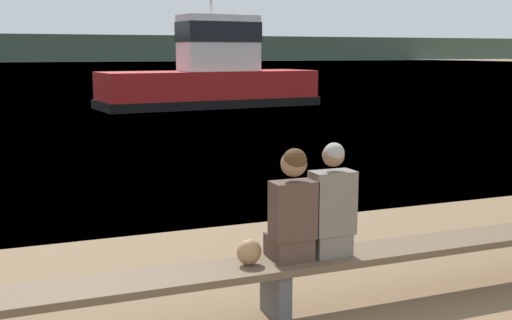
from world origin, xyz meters
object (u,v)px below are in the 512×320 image
(person_left, at_px, (292,210))
(person_right, at_px, (331,207))
(bench_main, at_px, (276,271))
(shopping_bag, at_px, (249,252))
(tugboat_red, at_px, (212,78))

(person_left, xyz_separation_m, person_right, (0.37, 0.00, -0.01))
(bench_main, distance_m, shopping_bag, 0.30)
(shopping_bag, relative_size, tugboat_red, 0.02)
(person_right, distance_m, shopping_bag, 0.83)
(person_right, height_order, tugboat_red, tugboat_red)
(person_right, relative_size, tugboat_red, 0.11)
(bench_main, xyz_separation_m, person_left, (0.15, 0.00, 0.53))
(person_right, bearing_deg, tugboat_red, 74.80)
(person_right, distance_m, tugboat_red, 21.78)
(bench_main, xyz_separation_m, shopping_bag, (-0.24, 0.02, 0.19))
(person_right, bearing_deg, person_left, -179.80)
(bench_main, xyz_separation_m, tugboat_red, (6.23, 21.02, 0.77))
(bench_main, height_order, person_left, person_left)
(bench_main, relative_size, person_left, 8.64)
(person_left, relative_size, person_right, 0.97)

